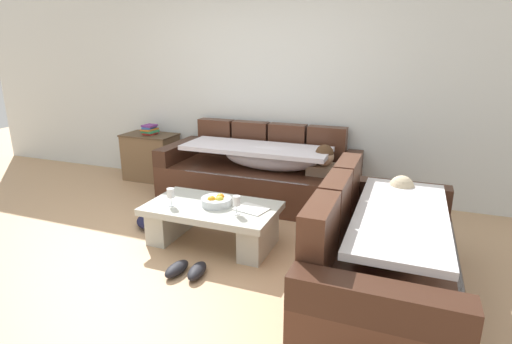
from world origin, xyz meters
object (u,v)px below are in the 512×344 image
at_px(fruit_bowl, 217,201).
at_px(wine_glass_near_right, 236,202).
at_px(open_magazine, 251,209).
at_px(couch_along_wall, 261,174).
at_px(book_stack_on_cabinet, 150,130).
at_px(pair_of_shoes, 187,270).
at_px(crumpled_garment, 153,220).
at_px(side_cabinet, 151,157).
at_px(coffee_table, 212,220).
at_px(wine_glass_near_left, 171,194).
at_px(couch_near_window, 383,255).

bearing_deg(fruit_bowl, wine_glass_near_right, -26.09).
bearing_deg(open_magazine, couch_along_wall, 120.03).
bearing_deg(couch_along_wall, book_stack_on_cabinet, 172.44).
bearing_deg(pair_of_shoes, crumpled_garment, 139.20).
distance_m(side_cabinet, book_stack_on_cabinet, 0.38).
bearing_deg(side_cabinet, pair_of_shoes, -49.32).
bearing_deg(fruit_bowl, crumpled_garment, 172.54).
relative_size(couch_along_wall, coffee_table, 1.92).
bearing_deg(wine_glass_near_left, book_stack_on_cabinet, 129.92).
xyz_separation_m(couch_along_wall, open_magazine, (0.35, -1.19, 0.05)).
bearing_deg(wine_glass_near_left, open_magazine, 14.03).
bearing_deg(pair_of_shoes, side_cabinet, 130.68).
relative_size(wine_glass_near_right, open_magazine, 0.59).
bearing_deg(open_magazine, book_stack_on_cabinet, 159.04).
xyz_separation_m(wine_glass_near_left, crumpled_garment, (-0.42, 0.27, -0.44)).
height_order(couch_near_window, open_magazine, couch_near_window).
distance_m(couch_near_window, side_cabinet, 3.69).
xyz_separation_m(couch_near_window, open_magazine, (-1.16, 0.36, 0.05)).
bearing_deg(pair_of_shoes, fruit_bowl, 91.99).
height_order(wine_glass_near_right, open_magazine, wine_glass_near_right).
relative_size(fruit_bowl, book_stack_on_cabinet, 1.12).
distance_m(couch_near_window, book_stack_on_cabinet, 3.69).
height_order(fruit_bowl, side_cabinet, side_cabinet).
xyz_separation_m(couch_along_wall, book_stack_on_cabinet, (-1.70, 0.23, 0.37)).
bearing_deg(open_magazine, couch_near_window, -3.47).
relative_size(side_cabinet, book_stack_on_cabinet, 2.89).
relative_size(open_magazine, crumpled_garment, 0.70).
bearing_deg(book_stack_on_cabinet, open_magazine, -34.67).
relative_size(coffee_table, crumpled_garment, 3.00).
distance_m(fruit_bowl, wine_glass_near_right, 0.29).
relative_size(couch_along_wall, wine_glass_near_left, 13.87).
xyz_separation_m(couch_along_wall, pair_of_shoes, (0.03, -1.81, -0.29)).
relative_size(coffee_table, open_magazine, 4.29).
distance_m(couch_along_wall, crumpled_garment, 1.38).
xyz_separation_m(couch_near_window, coffee_table, (-1.53, 0.32, -0.10)).
bearing_deg(fruit_bowl, pair_of_shoes, -88.01).
height_order(open_magazine, side_cabinet, side_cabinet).
distance_m(couch_along_wall, fruit_bowl, 1.21).
relative_size(couch_near_window, coffee_table, 1.61).
relative_size(fruit_bowl, wine_glass_near_left, 1.69).
distance_m(wine_glass_near_left, crumpled_garment, 0.66).
xyz_separation_m(couch_near_window, side_cabinet, (-3.23, 1.78, -0.01)).
bearing_deg(couch_near_window, book_stack_on_cabinet, 61.03).
height_order(wine_glass_near_left, open_magazine, wine_glass_near_left).
relative_size(wine_glass_near_right, crumpled_garment, 0.42).
relative_size(wine_glass_near_left, pair_of_shoes, 0.52).
xyz_separation_m(coffee_table, fruit_bowl, (0.04, 0.02, 0.18)).
bearing_deg(pair_of_shoes, coffee_table, 95.89).
xyz_separation_m(fruit_bowl, wine_glass_near_left, (-0.38, -0.16, 0.08)).
height_order(fruit_bowl, crumpled_garment, fruit_bowl).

